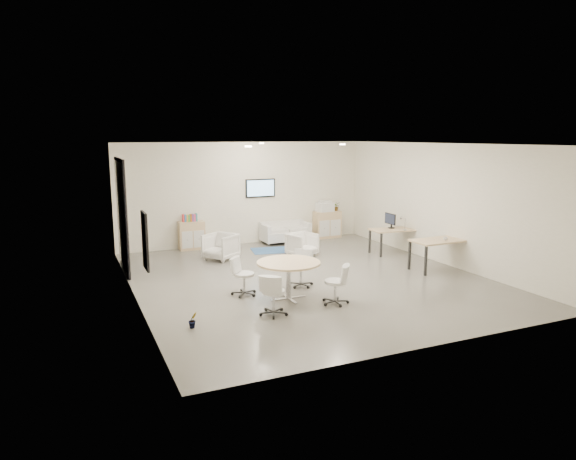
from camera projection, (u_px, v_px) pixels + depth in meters
The scene contains 21 objects.
room_shell at pixel (307, 213), 12.10m from camera, with size 9.60×10.60×4.80m.
glass_door at pixel (121, 212), 12.81m from camera, with size 0.09×1.90×2.85m.
artwork at pixel (145, 241), 9.10m from camera, with size 0.05×0.54×1.04m.
wall_tv at pixel (260, 188), 16.29m from camera, with size 0.98×0.06×0.58m.
ceiling_spots at pixel (285, 144), 12.49m from camera, with size 3.14×4.14×0.03m.
sideboard_left at pixel (192, 236), 15.45m from camera, with size 0.76×0.40×0.85m.
sideboard_right at pixel (327, 224), 17.25m from camera, with size 0.90×0.43×0.90m.
books at pixel (190, 218), 15.34m from camera, with size 0.44×0.14×0.22m.
printer at pixel (325, 206), 17.11m from camera, with size 0.54×0.47×0.36m.
loveseat at pixel (285, 233), 16.51m from camera, with size 1.55×0.80×0.57m.
blue_rug at pixel (275, 250), 15.39m from camera, with size 1.35×0.90×0.01m, color #2C4C88.
armchair_left at pixel (221, 245), 14.21m from camera, with size 0.78×0.73×0.80m, color silver.
armchair_right at pixel (302, 243), 14.64m from camera, with size 0.70×0.66×0.72m, color silver.
desk_rear at pixel (394, 231), 14.94m from camera, with size 1.44×0.82×0.72m.
desk_front at pixel (440, 243), 13.06m from camera, with size 1.53×0.80×0.79m.
monitor at pixel (390, 220), 15.00m from camera, with size 0.20×0.50×0.44m.
round_table at pixel (289, 265), 10.68m from camera, with size 1.33×1.33×0.81m.
meeting_chairs at pixel (289, 280), 10.73m from camera, with size 2.34×2.34×0.82m.
plant_cabinet at pixel (336, 207), 17.26m from camera, with size 0.26×0.29×0.23m, color #3F7F3F.
plant_floor at pixel (193, 324), 9.17m from camera, with size 0.16×0.30×0.13m, color #3F7F3F.
cup at pixel (446, 238), 12.94m from camera, with size 0.11×0.09×0.11m, color white.
Camera 1 is at (-5.23, -10.78, 3.39)m, focal length 32.00 mm.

